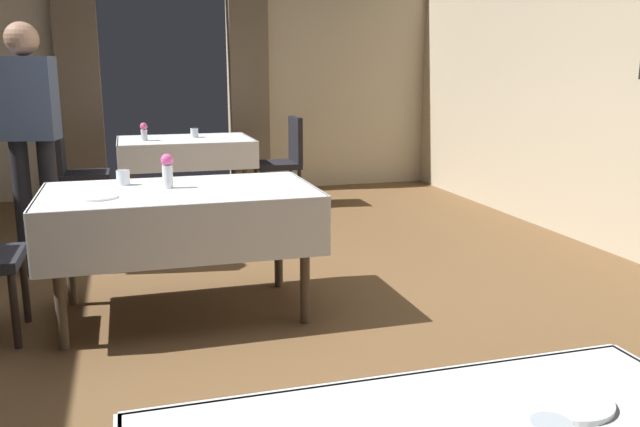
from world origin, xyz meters
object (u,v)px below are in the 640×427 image
Objects in this scene: flower_vase_far at (144,131)px; person_waiter_by_doorway at (30,129)px; plate_mid_b at (96,197)px; glass_mid_c at (123,178)px; dining_table_far at (185,148)px; chair_far_left at (75,167)px; glass_far_b at (194,133)px; plate_near_c at (566,401)px; dining_table_mid at (180,207)px; flower_vase_mid at (167,170)px; chair_far_right at (285,157)px.

person_waiter_by_doorway is at bearing -115.50° from flower_vase_far.
glass_mid_c is (0.14, 0.38, 0.04)m from plate_mid_b.
dining_table_far is at bearing 13.71° from flower_vase_far.
glass_far_b is (1.13, 0.12, 0.28)m from chair_far_left.
glass_mid_c is (-0.87, 2.95, 0.04)m from plate_near_c.
chair_far_left reaches higher than glass_mid_c.
dining_table_mid is 2.70m from flower_vase_far.
flower_vase_far is (-0.39, -0.09, 0.19)m from dining_table_far.
glass_far_b is at bearing 81.21° from flower_vase_mid.
chair_far_right reaches higher than glass_mid_c.
flower_vase_mid reaches higher than plate_mid_b.
plate_near_c is at bearing -87.00° from dining_table_far.
chair_far_left is 4.99× the size of plate_near_c.
plate_near_c is at bearing -77.32° from flower_vase_mid.
plate_mid_b is 0.40m from glass_mid_c.
chair_far_right is 3.14m from glass_mid_c.
glass_far_b is 0.05× the size of person_waiter_by_doorway.
chair_far_left is 1.77m from person_waiter_by_doorway.
flower_vase_mid is (-0.06, 0.05, 0.21)m from dining_table_mid.
glass_mid_c reaches higher than dining_table_mid.
person_waiter_by_doorway reaches higher than plate_mid_b.
flower_vase_mid is at bearing -35.57° from glass_mid_c.
glass_far_b is (0.44, 2.82, -0.06)m from flower_vase_mid.
glass_mid_c is at bearing -54.71° from person_waiter_by_doorway.
chair_far_right is 5.68m from plate_near_c.
plate_mid_b is (-0.39, -0.20, -0.10)m from flower_vase_mid.
plate_mid_b is at bearing -69.70° from person_waiter_by_doorway.
flower_vase_mid is 2.24× the size of glass_mid_c.
chair_far_left is at bearing 104.39° from flower_vase_mid.
chair_far_left is 10.34× the size of glass_far_b.
dining_table_mid is 0.89× the size of person_waiter_by_doorway.
chair_far_left is 2.80m from flower_vase_mid.
dining_table_far is at bearing 76.21° from plate_mid_b.
flower_vase_mid is at bearing -115.50° from chair_far_right.
plate_near_c is (-0.74, -5.62, 0.24)m from chair_far_right.
chair_far_left is 2.57m from glass_mid_c.
glass_mid_c is 0.98× the size of glass_far_b.
dining_table_mid is 1.64× the size of chair_far_left.
dining_table_mid is 8.21× the size of plate_near_c.
dining_table_far is at bearing 93.00° from plate_near_c.
flower_vase_far is (0.64, -0.05, 0.33)m from chair_far_left.
chair_far_left is 1.17m from glass_far_b.
plate_near_c is 5.46m from flower_vase_far.
chair_far_right is at bearing 82.52° from plate_near_c.
glass_far_b is (-0.19, 5.59, 0.04)m from plate_near_c.
flower_vase_far reaches higher than plate_mid_b.
plate_near_c is 5.59m from glass_far_b.
glass_far_b is at bearing -177.69° from chair_far_right.
flower_vase_mid reaches higher than chair_far_left.
chair_far_left is 4.16× the size of plate_mid_b.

